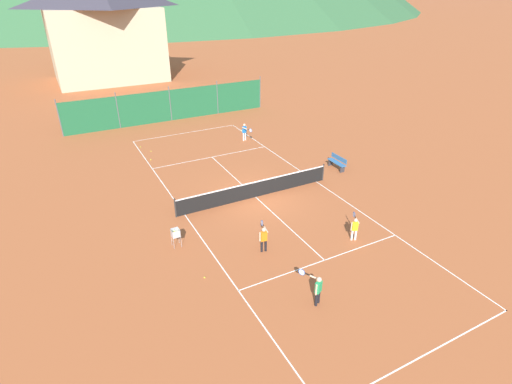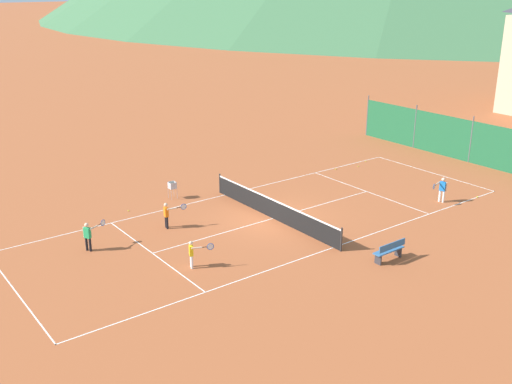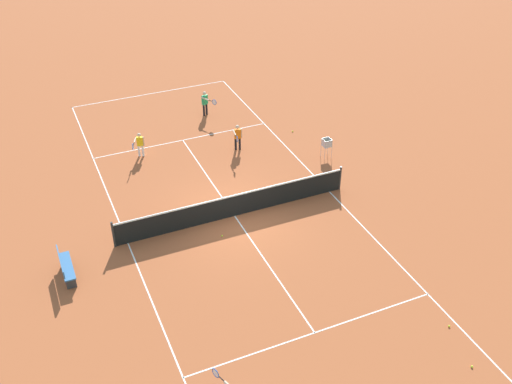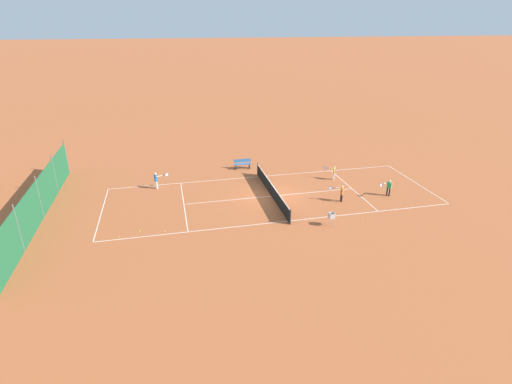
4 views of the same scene
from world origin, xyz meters
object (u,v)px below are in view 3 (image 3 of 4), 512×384
object	(u,v)px
player_far_service	(140,143)
ball_hopper	(327,144)
tennis_net	(234,205)
tennis_ball_service_box	(472,367)
tennis_ball_by_net_right	(222,236)
player_far_baseline	(205,102)
tennis_ball_alley_left	(449,326)
player_near_service	(238,136)
tennis_ball_alley_right	(293,131)
courtside_bench	(65,266)

from	to	relation	value
player_far_service	ball_hopper	xyz separation A→B (m)	(-7.44, 3.28, -0.00)
tennis_net	tennis_ball_service_box	size ratio (longest dim) A/B	139.09
tennis_net	tennis_ball_by_net_right	size ratio (longest dim) A/B	139.09
ball_hopper	player_far_baseline	bearing A→B (deg)	-59.59
tennis_ball_alley_left	player_near_service	bearing A→B (deg)	-81.59
player_far_baseline	tennis_ball_alley_right	distance (m)	4.60
tennis_net	tennis_ball_alley_left	world-z (taller)	tennis_net
player_far_baseline	courtside_bench	xyz separation A→B (m)	(8.18, 9.29, -0.28)
courtside_bench	tennis_ball_alley_left	bearing A→B (deg)	145.91
tennis_ball_service_box	player_far_service	bearing A→B (deg)	-69.71
tennis_ball_alley_right	tennis_ball_service_box	size ratio (longest dim) A/B	1.00
player_near_service	tennis_ball_alley_right	xyz separation A→B (m)	(-3.00, -0.53, -0.68)
player_near_service	tennis_ball_alley_right	distance (m)	3.13
tennis_ball_by_net_right	tennis_ball_alley_left	world-z (taller)	same
player_near_service	player_far_baseline	xyz separation A→B (m)	(0.15, -3.80, 0.02)
player_near_service	player_far_service	xyz separation A→B (m)	(4.12, -1.16, -0.05)
tennis_ball_alley_right	courtside_bench	size ratio (longest dim) A/B	0.04
tennis_ball_alley_right	tennis_ball_by_net_right	distance (m)	8.46
tennis_ball_service_box	ball_hopper	bearing A→B (deg)	-99.12
tennis_ball_by_net_right	ball_hopper	world-z (taller)	ball_hopper
player_near_service	player_far_service	bearing A→B (deg)	-15.71
player_near_service	tennis_ball_service_box	distance (m)	13.95
player_far_baseline	courtside_bench	distance (m)	12.38
tennis_ball_alley_left	player_far_baseline	bearing A→B (deg)	-83.01
ball_hopper	courtside_bench	xyz separation A→B (m)	(11.65, 3.38, -0.21)
player_far_service	tennis_ball_service_box	xyz separation A→B (m)	(-5.55, 15.02, -0.63)
tennis_net	courtside_bench	xyz separation A→B (m)	(6.34, 0.93, -0.05)
player_far_service	ball_hopper	bearing A→B (deg)	156.22
player_far_baseline	tennis_ball_alley_left	xyz separation A→B (m)	(-1.98, 16.17, -0.70)
courtside_bench	tennis_ball_by_net_right	bearing A→B (deg)	179.45
player_far_baseline	tennis_ball_alley_right	size ratio (longest dim) A/B	19.03
player_far_baseline	player_near_service	bearing A→B (deg)	92.31
tennis_ball_service_box	courtside_bench	distance (m)	12.86
tennis_ball_alley_right	tennis_ball_service_box	xyz separation A→B (m)	(1.57, 14.39, 0.00)
tennis_ball_by_net_right	player_far_baseline	bearing A→B (deg)	-106.24
tennis_ball_alley_right	courtside_bench	distance (m)	12.85
player_far_service	player_near_service	bearing A→B (deg)	164.29
tennis_ball_alley_right	tennis_ball_service_box	bearing A→B (deg)	83.77
player_far_service	player_far_baseline	bearing A→B (deg)	-146.38
courtside_bench	ball_hopper	bearing A→B (deg)	-163.84
player_far_baseline	tennis_ball_service_box	distance (m)	17.74
tennis_ball_alley_left	ball_hopper	bearing A→B (deg)	-98.26
tennis_ball_alley_left	tennis_ball_service_box	bearing A→B (deg)	75.07
ball_hopper	player_near_service	bearing A→B (deg)	-32.56
tennis_ball_alley_right	tennis_ball_alley_left	distance (m)	12.96
tennis_ball_alley_left	courtside_bench	xyz separation A→B (m)	(10.16, -6.88, 0.42)
player_far_baseline	tennis_ball_alley_left	distance (m)	16.31
tennis_ball_by_net_right	tennis_ball_service_box	bearing A→B (deg)	117.40
player_far_baseline	tennis_ball_by_net_right	bearing A→B (deg)	73.76
tennis_net	tennis_ball_by_net_right	xyz separation A→B (m)	(0.89, 0.98, -0.47)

